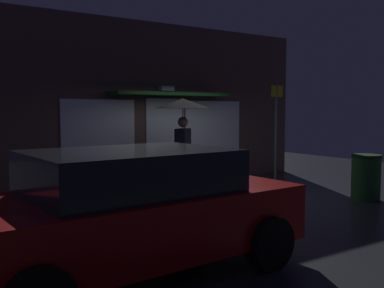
{
  "coord_description": "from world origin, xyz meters",
  "views": [
    {
      "loc": [
        -5.62,
        -7.6,
        1.88
      ],
      "look_at": [
        -0.24,
        0.57,
        1.15
      ],
      "focal_mm": 41.22,
      "sensor_mm": 36.0,
      "label": 1
    }
  ],
  "objects_px": {
    "person_with_umbrella": "(183,117)",
    "sidewalk_bollard": "(203,173)",
    "trash_bin": "(366,177)",
    "street_sign_post": "(276,125)",
    "parked_car": "(130,210)"
  },
  "relations": [
    {
      "from": "street_sign_post",
      "to": "sidewalk_bollard",
      "type": "bearing_deg",
      "value": 171.02
    },
    {
      "from": "parked_car",
      "to": "trash_bin",
      "type": "distance_m",
      "value": 6.06
    },
    {
      "from": "street_sign_post",
      "to": "person_with_umbrella",
      "type": "bearing_deg",
      "value": -173.14
    },
    {
      "from": "street_sign_post",
      "to": "trash_bin",
      "type": "xyz_separation_m",
      "value": [
        -0.19,
        -2.89,
        -1.01
      ]
    },
    {
      "from": "person_with_umbrella",
      "to": "sidewalk_bollard",
      "type": "distance_m",
      "value": 1.9
    },
    {
      "from": "parked_car",
      "to": "trash_bin",
      "type": "bearing_deg",
      "value": 6.82
    },
    {
      "from": "sidewalk_bollard",
      "to": "trash_bin",
      "type": "distance_m",
      "value": 3.76
    },
    {
      "from": "trash_bin",
      "to": "street_sign_post",
      "type": "bearing_deg",
      "value": 86.22
    },
    {
      "from": "person_with_umbrella",
      "to": "trash_bin",
      "type": "bearing_deg",
      "value": 100.33
    },
    {
      "from": "person_with_umbrella",
      "to": "parked_car",
      "type": "bearing_deg",
      "value": 10.66
    },
    {
      "from": "parked_car",
      "to": "trash_bin",
      "type": "xyz_separation_m",
      "value": [
        5.96,
        1.08,
        -0.25
      ]
    },
    {
      "from": "person_with_umbrella",
      "to": "street_sign_post",
      "type": "distance_m",
      "value": 3.21
    },
    {
      "from": "person_with_umbrella",
      "to": "trash_bin",
      "type": "relative_size",
      "value": 2.23
    },
    {
      "from": "person_with_umbrella",
      "to": "trash_bin",
      "type": "height_order",
      "value": "person_with_umbrella"
    },
    {
      "from": "parked_car",
      "to": "street_sign_post",
      "type": "height_order",
      "value": "street_sign_post"
    }
  ]
}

